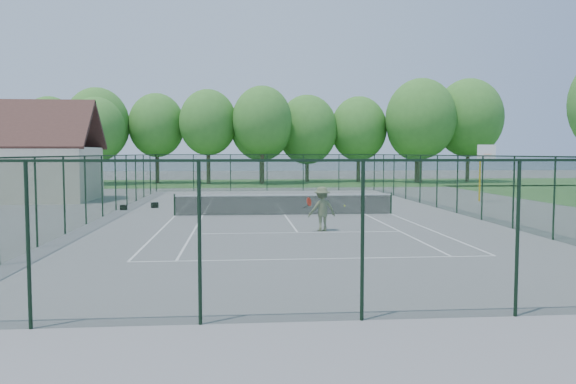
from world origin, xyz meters
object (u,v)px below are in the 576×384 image
(tennis_player, at_px, (322,209))
(tennis_net, at_px, (285,204))
(basketball_goal, at_px, (484,162))
(sports_bag_a, at_px, (124,207))

(tennis_player, bearing_deg, tennis_net, 99.62)
(basketball_goal, relative_size, sports_bag_a, 10.48)
(basketball_goal, xyz_separation_m, sports_bag_a, (-21.90, -3.27, -2.43))
(tennis_net, distance_m, basketball_goal, 14.89)
(sports_bag_a, bearing_deg, tennis_player, -33.43)
(tennis_player, bearing_deg, sports_bag_a, 136.40)
(tennis_net, bearing_deg, tennis_player, -80.38)
(tennis_player, bearing_deg, basketball_goal, 45.48)
(basketball_goal, xyz_separation_m, tennis_player, (-12.25, -12.46, -1.67))
(basketball_goal, distance_m, tennis_player, 17.56)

